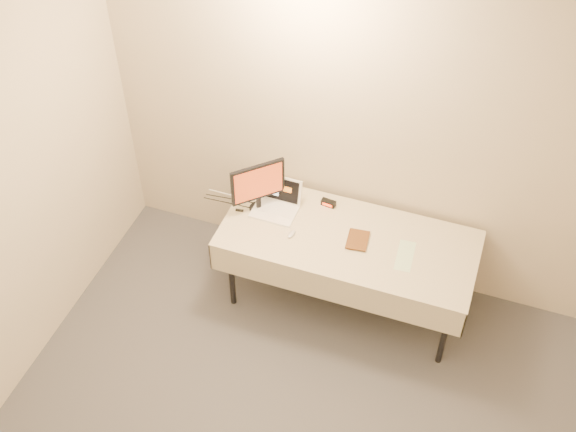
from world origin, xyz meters
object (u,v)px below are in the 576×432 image
(table, at_px, (348,244))
(laptop, at_px, (277,202))
(monitor, at_px, (258,184))
(book, at_px, (348,230))

(table, distance_m, laptop, 0.62)
(table, xyz_separation_m, monitor, (-0.72, 0.06, 0.31))
(table, relative_size, laptop, 5.60)
(laptop, bearing_deg, monitor, -154.81)
(book, bearing_deg, laptop, 161.48)
(monitor, bearing_deg, table, -49.32)
(table, bearing_deg, monitor, 175.05)
(monitor, bearing_deg, laptop, -19.94)
(table, bearing_deg, book, -109.90)
(laptop, xyz_separation_m, book, (0.59, -0.14, 0.05))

